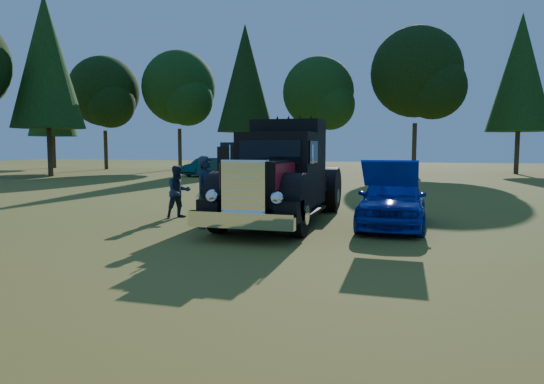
{
  "coord_description": "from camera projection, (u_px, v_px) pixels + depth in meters",
  "views": [
    {
      "loc": [
        4.23,
        -11.93,
        2.19
      ],
      "look_at": [
        0.51,
        0.5,
        0.98
      ],
      "focal_mm": 32.0,
      "sensor_mm": 36.0,
      "label": 1
    }
  ],
  "objects": [
    {
      "name": "ground",
      "position": [
        248.0,
        230.0,
        12.79
      ],
      "size": [
        120.0,
        120.0,
        0.0
      ],
      "primitive_type": "plane",
      "color": "#3E5218",
      "rests_on": "ground"
    },
    {
      "name": "treeline",
      "position": [
        347.0,
        78.0,
        38.65
      ],
      "size": [
        72.1,
        24.04,
        13.84
      ],
      "color": "#2D2116",
      "rests_on": "ground"
    },
    {
      "name": "diamond_t_truck",
      "position": [
        280.0,
        179.0,
        13.95
      ],
      "size": [
        3.3,
        7.16,
        3.0
      ],
      "color": "black",
      "rests_on": "ground"
    },
    {
      "name": "hotrod_coupe",
      "position": [
        393.0,
        200.0,
        13.28
      ],
      "size": [
        1.77,
        4.35,
        1.89
      ],
      "color": "#071498",
      "rests_on": "ground"
    },
    {
      "name": "spectator_near",
      "position": [
        206.0,
        192.0,
        13.07
      ],
      "size": [
        0.66,
        0.82,
        1.96
      ],
      "primitive_type": "imported",
      "rotation": [
        0.0,
        0.0,
        1.27
      ],
      "color": "#1B2A40",
      "rests_on": "ground"
    },
    {
      "name": "spectator_far",
      "position": [
        178.0,
        192.0,
        14.94
      ],
      "size": [
        0.98,
        1.0,
        1.62
      ],
      "primitive_type": "imported",
      "rotation": [
        0.0,
        0.0,
        0.87
      ],
      "color": "#1D2F43",
      "rests_on": "ground"
    },
    {
      "name": "distant_teal_car",
      "position": [
        205.0,
        167.0,
        36.66
      ],
      "size": [
        2.3,
        4.33,
        1.36
      ],
      "primitive_type": "imported",
      "rotation": [
        0.0,
        0.0,
        -0.22
      ],
      "color": "#0A403A",
      "rests_on": "ground"
    }
  ]
}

